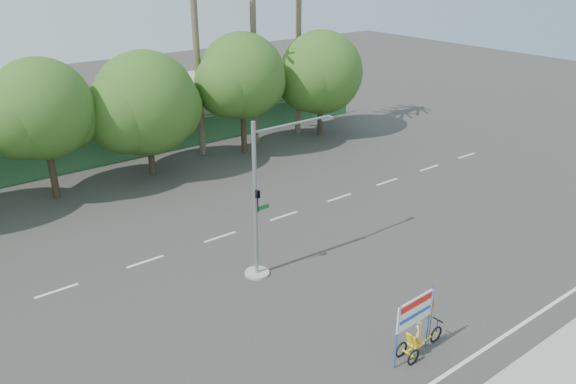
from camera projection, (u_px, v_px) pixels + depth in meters
ground at (361, 295)px, 23.36m from camera, size 120.00×120.00×0.00m
fence at (143, 143)px, 38.67m from camera, size 38.00×0.08×2.00m
building_right at (211, 101)px, 46.09m from camera, size 14.00×8.00×3.60m
tree_left at (41, 113)px, 30.59m from camera, size 6.66×5.60×8.07m
tree_center at (145, 106)px, 34.16m from camera, size 7.62×6.40×7.85m
tree_right at (241, 79)px, 37.75m from camera, size 6.90×5.80×8.36m
tree_far_right at (321, 75)px, 41.87m from camera, size 7.38×6.20×7.94m
palm_mid at (299, 8)px, 40.56m from camera, size 3.73×3.79×15.45m
palm_short at (195, 24)px, 36.04m from camera, size 3.73×3.79×14.45m
traffic_signal at (262, 213)px, 23.89m from camera, size 4.72×1.10×7.00m
trike_billboard at (417, 330)px, 19.53m from camera, size 2.66×0.63×2.62m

